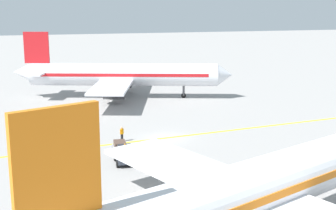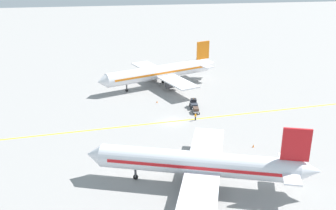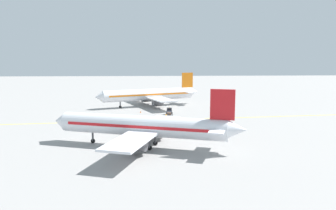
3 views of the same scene
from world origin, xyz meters
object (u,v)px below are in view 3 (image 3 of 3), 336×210
object	(u,v)px
airplane_adjacent_stand	(150,95)
baggage_tug_dark	(169,112)
baggage_cart_trailing	(169,114)
traffic_cone_mid_apron	(206,131)
ground_crew_worker	(166,117)
traffic_cone_near_nose	(141,112)
airplane_at_gate	(144,126)

from	to	relation	value
airplane_adjacent_stand	baggage_tug_dark	size ratio (longest dim) A/B	11.02
baggage_cart_trailing	traffic_cone_mid_apron	bearing A→B (deg)	-159.64
baggage_tug_dark	baggage_cart_trailing	bearing A→B (deg)	175.71
traffic_cone_mid_apron	ground_crew_worker	bearing A→B (deg)	29.05
traffic_cone_near_nose	traffic_cone_mid_apron	size ratio (longest dim) A/B	1.00
baggage_tug_dark	ground_crew_worker	xyz separation A→B (m)	(-7.38, 1.29, 0.01)
airplane_at_gate	traffic_cone_near_nose	distance (m)	36.65
airplane_adjacent_stand	airplane_at_gate	bearing A→B (deg)	178.64
baggage_cart_trailing	traffic_cone_mid_apron	size ratio (longest dim) A/B	4.90
airplane_adjacent_stand	baggage_cart_trailing	size ratio (longest dim) A/B	12.68
airplane_adjacent_stand	baggage_tug_dark	xyz separation A→B (m)	(-17.22, -5.21, -2.81)
baggage_tug_dark	traffic_cone_mid_apron	world-z (taller)	baggage_tug_dark
baggage_tug_dark	ground_crew_worker	distance (m)	7.50
baggage_cart_trailing	ground_crew_worker	bearing A→B (deg)	165.72
baggage_cart_trailing	ground_crew_worker	xyz separation A→B (m)	(-4.10, 1.04, 0.15)
airplane_at_gate	ground_crew_worker	size ratio (longest dim) A/B	20.57
airplane_at_gate	traffic_cone_mid_apron	world-z (taller)	airplane_at_gate
baggage_tug_dark	traffic_cone_near_nose	world-z (taller)	baggage_tug_dark
baggage_tug_dark	ground_crew_worker	world-z (taller)	baggage_tug_dark
ground_crew_worker	airplane_adjacent_stand	bearing A→B (deg)	9.07
airplane_adjacent_stand	ground_crew_worker	bearing A→B (deg)	-170.93
baggage_tug_dark	baggage_cart_trailing	size ratio (longest dim) A/B	1.15
baggage_tug_dark	traffic_cone_near_nose	bearing A→B (deg)	60.99
airplane_at_gate	baggage_cart_trailing	bearing A→B (deg)	-12.04
ground_crew_worker	traffic_cone_near_nose	bearing A→B (deg)	29.52
baggage_cart_trailing	traffic_cone_mid_apron	world-z (taller)	baggage_cart_trailing
ground_crew_worker	traffic_cone_mid_apron	world-z (taller)	ground_crew_worker
airplane_adjacent_stand	traffic_cone_near_nose	bearing A→B (deg)	167.83
ground_crew_worker	baggage_cart_trailing	bearing A→B (deg)	-14.28
airplane_adjacent_stand	traffic_cone_mid_apron	bearing A→B (deg)	-163.17
airplane_at_gate	traffic_cone_mid_apron	bearing A→B (deg)	-50.04
ground_crew_worker	traffic_cone_mid_apron	bearing A→B (deg)	-150.95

